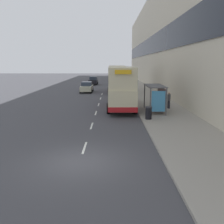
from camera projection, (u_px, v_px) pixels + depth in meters
ground_plane at (80, 162)px, 11.99m from camera, size 220.00×220.00×0.00m
pavement at (137, 87)px, 49.77m from camera, size 5.00×93.00×0.14m
terrace_facade at (158, 41)px, 48.08m from camera, size 3.10×93.00×17.95m
lane_mark_0 at (84, 148)px, 13.98m from camera, size 0.12×2.00×0.01m
lane_mark_1 at (91, 126)px, 18.90m from camera, size 0.12×2.00×0.01m
lane_mark_2 at (96, 113)px, 23.81m from camera, size 0.12×2.00×0.01m
lane_mark_3 at (98, 104)px, 28.72m from camera, size 0.12×2.00×0.01m
lane_mark_4 at (100, 99)px, 33.63m from camera, size 0.12×2.00×0.01m
lane_mark_5 at (102, 94)px, 38.55m from camera, size 0.12×2.00×0.01m
bus_shelter at (157, 94)px, 23.32m from camera, size 1.60×4.20×2.48m
double_decker_bus_near at (121, 86)px, 26.18m from camera, size 2.85×10.37×4.30m
double_decker_bus_ahead at (116, 78)px, 40.74m from camera, size 2.85×10.29×4.30m
car_0 at (93, 81)px, 55.79m from camera, size 1.99×4.29×1.80m
car_1 at (86, 87)px, 40.80m from camera, size 2.00×4.46×1.71m
pedestrian_at_shelter at (163, 102)px, 23.54m from camera, size 0.35×0.35×1.75m
pedestrian_1 at (169, 100)px, 25.32m from camera, size 0.33×0.33×1.66m
litter_bin at (148, 113)px, 20.47m from camera, size 0.55×0.55×1.05m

